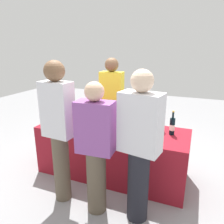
{
  "coord_description": "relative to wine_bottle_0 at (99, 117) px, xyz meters",
  "views": [
    {
      "loc": [
        1.11,
        -2.75,
        1.89
      ],
      "look_at": [
        0.0,
        0.0,
        1.0
      ],
      "focal_mm": 34.73,
      "sensor_mm": 36.0,
      "label": 1
    }
  ],
  "objects": [
    {
      "name": "wine_bottle_3",
      "position": [
        0.95,
        0.06,
        0.0
      ],
      "size": [
        0.07,
        0.07,
        0.31
      ],
      "color": "black",
      "rests_on": "tasting_table"
    },
    {
      "name": "ground_plane",
      "position": [
        0.27,
        -0.11,
        -0.86
      ],
      "size": [
        12.0,
        12.0,
        0.0
      ],
      "primitive_type": "plane",
      "color": "gray"
    },
    {
      "name": "guest_0",
      "position": [
        -0.1,
        -0.87,
        0.12
      ],
      "size": [
        0.38,
        0.24,
        1.76
      ],
      "rotation": [
        0.0,
        0.0,
        -0.07
      ],
      "color": "brown",
      "rests_on": "ground_plane"
    },
    {
      "name": "wine_glass_2",
      "position": [
        0.88,
        -0.32,
        -0.0
      ],
      "size": [
        0.07,
        0.07,
        0.15
      ],
      "color": "silver",
      "rests_on": "tasting_table"
    },
    {
      "name": "wine_bottle_1",
      "position": [
        0.12,
        -0.01,
        0.01
      ],
      "size": [
        0.08,
        0.08,
        0.33
      ],
      "color": "black",
      "rests_on": "tasting_table"
    },
    {
      "name": "wine_glass_1",
      "position": [
        0.48,
        -0.27,
        -0.02
      ],
      "size": [
        0.07,
        0.07,
        0.13
      ],
      "color": "silver",
      "rests_on": "tasting_table"
    },
    {
      "name": "tasting_table",
      "position": [
        0.27,
        -0.11,
        -0.48
      ],
      "size": [
        2.19,
        0.8,
        0.75
      ],
      "primitive_type": "cube",
      "color": "maroon",
      "rests_on": "ground_plane"
    },
    {
      "name": "wine_bottle_0",
      "position": [
        0.0,
        0.0,
        0.0
      ],
      "size": [
        0.07,
        0.07,
        0.32
      ],
      "color": "black",
      "rests_on": "tasting_table"
    },
    {
      "name": "guest_1",
      "position": [
        0.39,
        -0.9,
        -0.02
      ],
      "size": [
        0.42,
        0.25,
        1.56
      ],
      "rotation": [
        0.0,
        0.0,
        0.06
      ],
      "color": "brown",
      "rests_on": "ground_plane"
    },
    {
      "name": "wine_bottle_2",
      "position": [
        0.65,
        -0.03,
        0.01
      ],
      "size": [
        0.08,
        0.08,
        0.34
      ],
      "color": "black",
      "rests_on": "tasting_table"
    },
    {
      "name": "wine_glass_0",
      "position": [
        0.18,
        -0.27,
        -0.02
      ],
      "size": [
        0.06,
        0.06,
        0.13
      ],
      "color": "silver",
      "rests_on": "tasting_table"
    },
    {
      "name": "server_pouring",
      "position": [
        0.01,
        0.51,
        0.09
      ],
      "size": [
        0.39,
        0.23,
        1.73
      ],
      "rotation": [
        0.0,
        0.0,
        3.19
      ],
      "color": "#3F3351",
      "rests_on": "ground_plane"
    },
    {
      "name": "guest_2",
      "position": [
        0.88,
        -0.84,
        0.06
      ],
      "size": [
        0.46,
        0.3,
        1.7
      ],
      "rotation": [
        0.0,
        0.0,
        -0.17
      ],
      "color": "black",
      "rests_on": "ground_plane"
    },
    {
      "name": "wine_bottle_4",
      "position": [
        1.11,
        -0.03,
        0.01
      ],
      "size": [
        0.07,
        0.07,
        0.34
      ],
      "color": "black",
      "rests_on": "tasting_table"
    }
  ]
}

